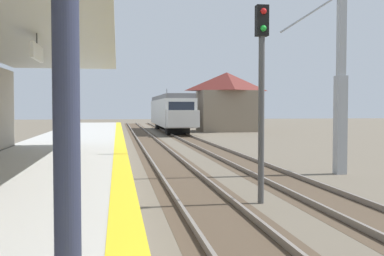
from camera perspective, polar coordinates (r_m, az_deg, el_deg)
The scene contains 7 objects.
station_platform at distance 14.22m, azimuth -17.70°, elevation -6.06°, with size 5.00×80.00×0.91m.
track_pair_nearest_platform at distance 18.22m, azimuth -1.84°, elevation -5.38°, with size 2.34×120.00×0.16m.
track_pair_middle at distance 18.94m, azimuth 8.46°, elevation -5.10°, with size 2.34×120.00×0.16m.
approaching_train at distance 50.59m, azimuth -2.60°, elevation 2.03°, with size 2.93×19.60×4.76m.
rail_signal_post at distance 12.51m, azimuth 8.43°, elevation 5.48°, with size 0.32×0.34×5.20m.
catenary_pylon_far_side at distance 18.68m, azimuth 16.77°, elevation 5.64°, with size 5.00×0.40×7.50m.
distant_trackside_house at distance 51.30m, azimuth 4.23°, elevation 3.33°, with size 6.60×5.28×6.40m.
Camera 1 is at (-0.35, 2.09, 2.52)m, focal length 44.00 mm.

